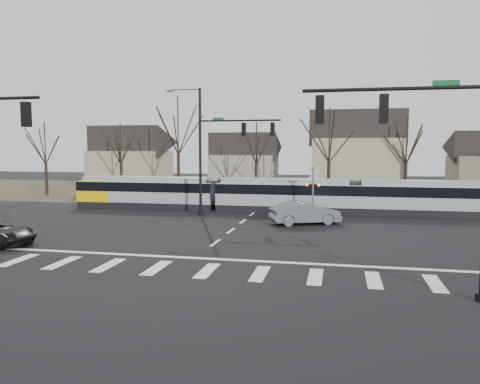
# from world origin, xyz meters

# --- Properties ---
(ground) EXTENTS (140.00, 140.00, 0.00)m
(ground) POSITION_xyz_m (0.00, 0.00, 0.00)
(ground) COLOR black
(grass_verge) EXTENTS (140.00, 28.00, 0.01)m
(grass_verge) POSITION_xyz_m (0.00, 32.00, 0.01)
(grass_verge) COLOR #38331E
(grass_verge) RESTS_ON ground
(crosswalk) EXTENTS (27.00, 2.60, 0.01)m
(crosswalk) POSITION_xyz_m (0.00, -4.00, 0.01)
(crosswalk) COLOR silver
(crosswalk) RESTS_ON ground
(stop_line) EXTENTS (28.00, 0.35, 0.01)m
(stop_line) POSITION_xyz_m (0.00, -1.80, 0.01)
(stop_line) COLOR silver
(stop_line) RESTS_ON ground
(lane_dashes) EXTENTS (0.18, 30.00, 0.01)m
(lane_dashes) POSITION_xyz_m (0.00, 16.00, 0.01)
(lane_dashes) COLOR silver
(lane_dashes) RESTS_ON ground
(rail_pair) EXTENTS (90.00, 1.52, 0.06)m
(rail_pair) POSITION_xyz_m (0.00, 15.80, 0.03)
(rail_pair) COLOR #59595E
(rail_pair) RESTS_ON ground
(tram) EXTENTS (37.25, 2.77, 2.82)m
(tram) POSITION_xyz_m (2.30, 16.00, 1.54)
(tram) COLOR gray
(tram) RESTS_ON ground
(sedan) EXTENTS (5.53, 6.32, 1.65)m
(sedan) POSITION_xyz_m (4.62, 9.71, 0.82)
(sedan) COLOR slate
(sedan) RESTS_ON ground
(signal_pole_near_right) EXTENTS (6.72, 0.44, 8.00)m
(signal_pole_near_right) POSITION_xyz_m (10.11, -6.00, 5.17)
(signal_pole_near_right) COLOR black
(signal_pole_near_right) RESTS_ON ground
(signal_pole_far) EXTENTS (9.28, 0.44, 10.20)m
(signal_pole_far) POSITION_xyz_m (-2.41, 12.50, 5.70)
(signal_pole_far) COLOR black
(signal_pole_far) RESTS_ON ground
(rail_crossing_signal) EXTENTS (1.08, 0.36, 4.00)m
(rail_crossing_signal) POSITION_xyz_m (5.00, 12.79, 1.89)
(rail_crossing_signal) COLOR #59595B
(rail_crossing_signal) RESTS_ON ground
(tree_row) EXTENTS (59.20, 7.20, 10.00)m
(tree_row) POSITION_xyz_m (2.00, 26.00, 5.00)
(tree_row) COLOR black
(tree_row) RESTS_ON ground
(house_a) EXTENTS (9.72, 8.64, 8.60)m
(house_a) POSITION_xyz_m (-20.00, 34.00, 4.46)
(house_a) COLOR gray
(house_a) RESTS_ON ground
(house_b) EXTENTS (8.64, 7.56, 7.65)m
(house_b) POSITION_xyz_m (-5.00, 36.00, 3.97)
(house_b) COLOR gray
(house_b) RESTS_ON ground
(house_c) EXTENTS (10.80, 8.64, 10.10)m
(house_c) POSITION_xyz_m (9.00, 33.00, 5.23)
(house_c) COLOR gray
(house_c) RESTS_ON ground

